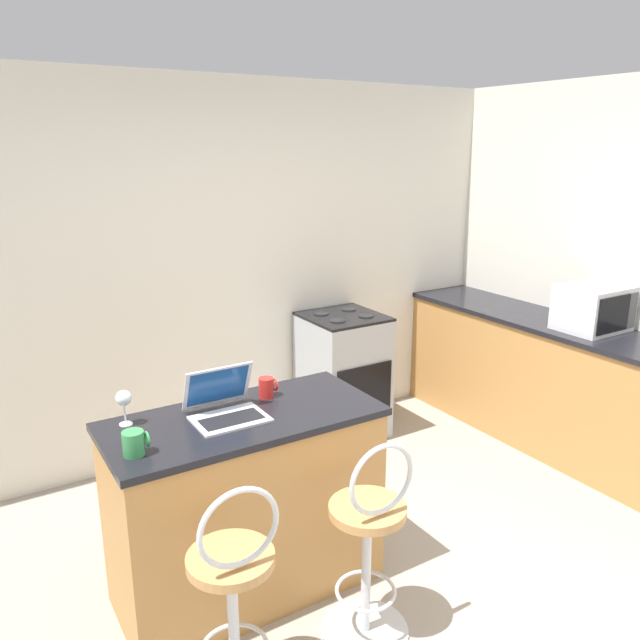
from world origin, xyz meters
The scene contains 11 objects.
wall_back centered at (0.00, 2.30, 1.30)m, with size 12.00×0.06×2.60m.
breakfast_bar centered at (-0.51, 0.74, 0.47)m, with size 1.29×0.59×0.94m.
counter_right centered at (2.07, 0.88, 0.47)m, with size 0.59×2.80×0.94m.
bar_stool_near centered at (-0.83, 0.17, 0.46)m, with size 0.40×0.40×0.99m.
bar_stool_far centered at (-0.19, 0.17, 0.46)m, with size 0.40×0.40×0.99m.
laptop centered at (-0.58, 0.78, 1.00)m, with size 0.33×0.30×0.23m.
microwave centered at (2.10, 0.78, 1.09)m, with size 0.45×0.36×0.30m.
stove_range centered at (0.87, 1.97, 0.47)m, with size 0.55×0.57×0.95m.
wine_glass_short centered at (-1.00, 0.93, 1.06)m, with size 0.07×0.07×0.16m.
mug_green centered at (-1.04, 0.62, 0.99)m, with size 0.11×0.09×0.10m.
mug_red centered at (-0.31, 0.88, 0.99)m, with size 0.09×0.07×0.10m.
Camera 1 is at (-1.60, -1.72, 2.15)m, focal length 35.00 mm.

